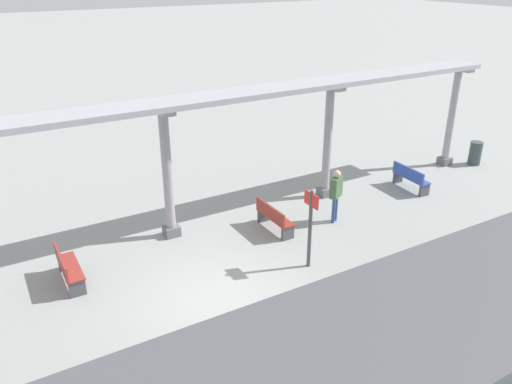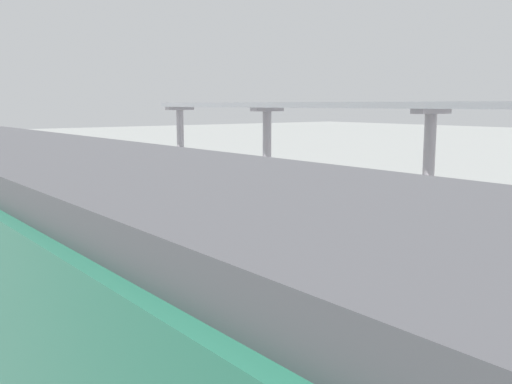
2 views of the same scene
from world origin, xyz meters
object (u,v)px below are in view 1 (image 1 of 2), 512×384
object	(u,v)px
bench_mid_platform	(273,217)
passenger_by_the_benches	(336,190)
canopy_pillar_third	(167,174)
canopy_pillar_nearest	(452,117)
bench_extra_slot	(410,178)
train_near_carriage	(484,367)
bench_far_end	(67,268)
canopy_pillar_second	(328,142)
platform_info_sign	(310,222)
trash_bin	(475,153)
passenger_waiting_near_edge	(316,333)

from	to	relation	value
bench_mid_platform	passenger_by_the_benches	world-z (taller)	passenger_by_the_benches
bench_mid_platform	passenger_by_the_benches	xyz separation A→B (m)	(-0.45, -1.96, 0.63)
canopy_pillar_third	bench_mid_platform	size ratio (longest dim) A/B	2.57
canopy_pillar_nearest	passenger_by_the_benches	bearing A→B (deg)	103.94
canopy_pillar_third	bench_extra_slot	world-z (taller)	canopy_pillar_third
train_near_carriage	canopy_pillar_third	bearing A→B (deg)	8.48
canopy_pillar_third	bench_far_end	xyz separation A→B (m)	(-1.03, 3.16, -1.52)
passenger_by_the_benches	train_near_carriage	bearing A→B (deg)	156.58
canopy_pillar_third	bench_mid_platform	bearing A→B (deg)	-114.78
canopy_pillar_second	bench_mid_platform	distance (m)	3.51
canopy_pillar_nearest	canopy_pillar_second	bearing A→B (deg)	90.00
platform_info_sign	canopy_pillar_nearest	bearing A→B (deg)	-69.47
bench_extra_slot	platform_info_sign	bearing A→B (deg)	111.03
canopy_pillar_third	bench_mid_platform	xyz separation A→B (m)	(-1.27, -2.76, -1.52)
canopy_pillar_nearest	trash_bin	bearing A→B (deg)	-119.02
canopy_pillar_nearest	passenger_waiting_near_edge	xyz separation A→B (m)	(-6.74, 11.40, -0.90)
platform_info_sign	passenger_waiting_near_edge	distance (m)	4.02
bench_far_end	passenger_waiting_near_edge	world-z (taller)	passenger_waiting_near_edge
train_near_carriage	bench_far_end	world-z (taller)	train_near_carriage
bench_mid_platform	bench_extra_slot	bearing A→B (deg)	-88.21
canopy_pillar_third	bench_extra_slot	distance (m)	8.79
canopy_pillar_nearest	trash_bin	world-z (taller)	canopy_pillar_nearest
train_near_carriage	trash_bin	world-z (taller)	train_near_carriage
bench_mid_platform	bench_far_end	world-z (taller)	same
train_near_carriage	canopy_pillar_second	bearing A→B (deg)	-24.38
passenger_by_the_benches	platform_info_sign	bearing A→B (deg)	127.68
platform_info_sign	trash_bin	bearing A→B (deg)	-74.39
bench_extra_slot	canopy_pillar_second	bearing A→B (deg)	69.60
bench_far_end	bench_mid_platform	bearing A→B (deg)	-92.32
bench_far_end	bench_extra_slot	distance (m)	11.75
canopy_pillar_second	passenger_waiting_near_edge	size ratio (longest dim) A/B	2.29
train_near_carriage	canopy_pillar_nearest	distance (m)	13.91
bench_extra_slot	passenger_waiting_near_edge	xyz separation A→B (m)	(-5.65, 8.32, 0.61)
bench_far_end	trash_bin	distance (m)	15.87
bench_extra_slot	platform_info_sign	distance (m)	6.56
train_near_carriage	bench_mid_platform	xyz separation A→B (m)	(8.12, -1.36, -1.39)
passenger_by_the_benches	canopy_pillar_third	bearing A→B (deg)	69.96
train_near_carriage	bench_far_end	xyz separation A→B (m)	(8.36, 4.56, -1.39)
bench_extra_slot	train_near_carriage	bearing A→B (deg)	139.11
canopy_pillar_third	platform_info_sign	world-z (taller)	canopy_pillar_third
platform_info_sign	passenger_waiting_near_edge	bearing A→B (deg)	145.79
canopy_pillar_nearest	passenger_waiting_near_edge	bearing A→B (deg)	120.60
bench_far_end	platform_info_sign	distance (m)	6.23
passenger_waiting_near_edge	passenger_by_the_benches	world-z (taller)	passenger_by_the_benches
trash_bin	passenger_waiting_near_edge	bearing A→B (deg)	116.36
canopy_pillar_nearest	platform_info_sign	size ratio (longest dim) A/B	1.76
canopy_pillar_second	platform_info_sign	distance (m)	4.69
canopy_pillar_nearest	passenger_by_the_benches	xyz separation A→B (m)	(-1.72, 6.94, -0.89)
bench_extra_slot	platform_info_sign	world-z (taller)	platform_info_sign
bench_mid_platform	bench_extra_slot	xyz separation A→B (m)	(0.18, -5.83, 0.00)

